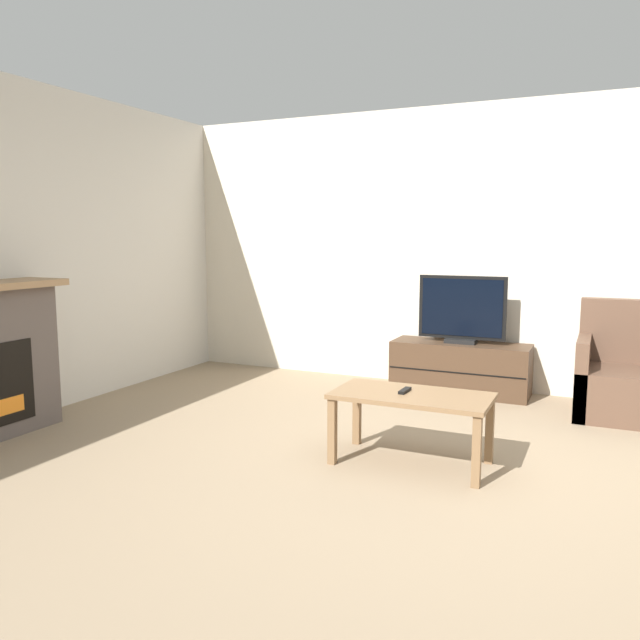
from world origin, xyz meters
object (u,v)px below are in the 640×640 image
Objects in this scene: coffee_table at (412,404)px; remote at (405,391)px; tv_stand at (460,368)px; armchair at (622,380)px; tv at (462,312)px.

remote is at bearing 160.42° from coffee_table.
armchair is (1.37, -0.19, 0.06)m from tv_stand.
remote is at bearing -126.55° from armchair.
tv is 1.98m from remote.
remote is (-1.31, -1.77, 0.17)m from armchair.
armchair reaches higher than remote.
tv is at bearing -90.00° from tv_stand.
tv_stand is at bearing 172.00° from armchair.
tv reaches higher than coffee_table.
coffee_table is 0.09m from remote.
tv_stand is 1.57× the size of tv.
tv_stand reaches higher than coffee_table.
coffee_table is at bearing -86.83° from tv.
armchair is 2.19m from coffee_table.
remote is at bearing -88.34° from tv.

